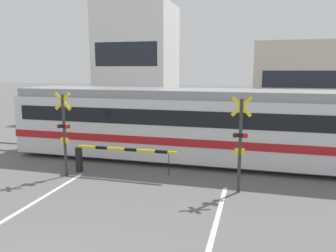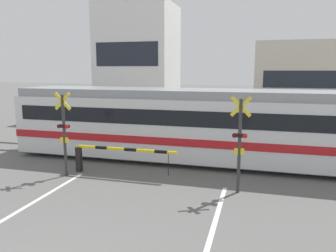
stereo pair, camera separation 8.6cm
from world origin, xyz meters
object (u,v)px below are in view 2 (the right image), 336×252
object	(u,v)px
crossing_barrier_near	(105,154)
crossing_signal_left	(64,130)
crossing_barrier_far	(220,131)
commuter_train	(241,125)
crossing_signal_right	(240,140)

from	to	relation	value
crossing_barrier_near	crossing_signal_left	xyz separation A→B (m)	(-1.36, -0.61, 0.98)
crossing_barrier_far	crossing_signal_left	bearing A→B (deg)	-128.30
commuter_train	crossing_barrier_near	size ratio (longest dim) A/B	4.92
crossing_signal_left	crossing_signal_right	size ratio (longest dim) A/B	1.00
crossing_barrier_near	crossing_barrier_far	distance (m)	7.01
crossing_barrier_near	crossing_signal_left	distance (m)	1.78
commuter_train	crossing_barrier_far	size ratio (longest dim) A/B	4.92
commuter_train	crossing_barrier_far	distance (m)	3.52
crossing_barrier_near	crossing_barrier_far	bearing A→B (deg)	57.30
crossing_barrier_near	crossing_signal_right	xyz separation A→B (m)	(5.14, -0.61, 0.98)
crossing_barrier_near	crossing_signal_left	world-z (taller)	crossing_signal_left
crossing_signal_left	crossing_signal_right	world-z (taller)	same
crossing_barrier_far	crossing_signal_right	world-z (taller)	crossing_signal_right
crossing_barrier_near	crossing_signal_right	distance (m)	5.27
crossing_signal_left	commuter_train	bearing A→B (deg)	27.70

